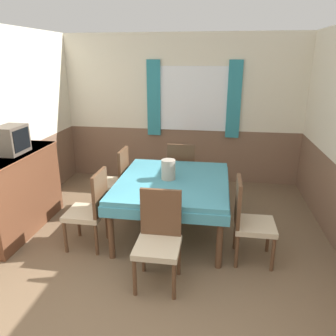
# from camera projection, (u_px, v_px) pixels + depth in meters

# --- Properties ---
(wall_back) EXTENTS (4.62, 0.10, 2.60)m
(wall_back) POSITION_uv_depth(u_px,v_px,m) (182.00, 109.00, 5.84)
(wall_back) COLOR silver
(wall_back) RESTS_ON ground_plane
(wall_left) EXTENTS (0.05, 4.42, 2.60)m
(wall_left) POSITION_uv_depth(u_px,v_px,m) (1.00, 130.00, 4.26)
(wall_left) COLOR silver
(wall_left) RESTS_ON ground_plane
(dining_table) EXTENTS (1.40, 1.60, 0.74)m
(dining_table) POSITION_uv_depth(u_px,v_px,m) (173.00, 187.00, 4.16)
(dining_table) COLOR teal
(dining_table) RESTS_ON ground_plane
(chair_head_window) EXTENTS (0.44, 0.44, 0.96)m
(chair_head_window) POSITION_uv_depth(u_px,v_px,m) (182.00, 170.00, 5.14)
(chair_head_window) COLOR brown
(chair_head_window) RESTS_ON ground_plane
(chair_left_near) EXTENTS (0.44, 0.44, 0.96)m
(chair_left_near) POSITION_uv_depth(u_px,v_px,m) (91.00, 208.00, 3.87)
(chair_left_near) COLOR brown
(chair_left_near) RESTS_ON ground_plane
(chair_right_near) EXTENTS (0.44, 0.44, 0.96)m
(chair_right_near) POSITION_uv_depth(u_px,v_px,m) (248.00, 219.00, 3.61)
(chair_right_near) COLOR brown
(chair_right_near) RESTS_ON ground_plane
(chair_head_near) EXTENTS (0.44, 0.44, 0.96)m
(chair_head_near) POSITION_uv_depth(u_px,v_px,m) (159.00, 236.00, 3.25)
(chair_head_near) COLOR brown
(chair_head_near) RESTS_ON ground_plane
(chair_left_far) EXTENTS (0.44, 0.44, 0.96)m
(chair_left_far) POSITION_uv_depth(u_px,v_px,m) (116.00, 179.00, 4.79)
(chair_left_far) COLOR brown
(chair_left_far) RESTS_ON ground_plane
(sideboard) EXTENTS (0.46, 1.47, 1.05)m
(sideboard) POSITION_uv_depth(u_px,v_px,m) (18.00, 193.00, 4.24)
(sideboard) COLOR brown
(sideboard) RESTS_ON ground_plane
(tv) EXTENTS (0.29, 0.40, 0.35)m
(tv) POSITION_uv_depth(u_px,v_px,m) (11.00, 140.00, 4.08)
(tv) COLOR #51473D
(tv) RESTS_ON sideboard
(vase) EXTENTS (0.18, 0.18, 0.25)m
(vase) POSITION_uv_depth(u_px,v_px,m) (168.00, 170.00, 4.10)
(vase) COLOR #A39989
(vase) RESTS_ON dining_table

